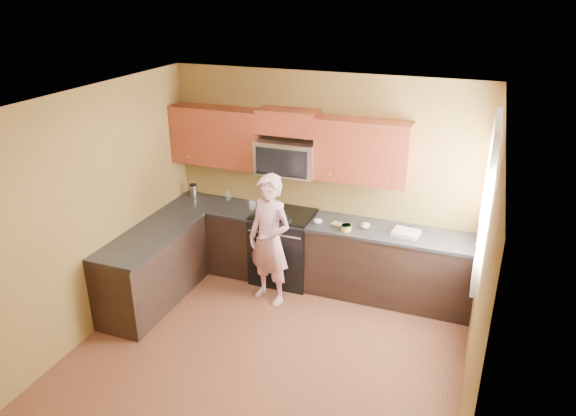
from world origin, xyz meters
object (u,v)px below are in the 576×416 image
at_px(microwave, 287,173).
at_px(woman, 270,240).
at_px(frying_pan, 282,222).
at_px(butter_tub, 346,230).
at_px(stove, 284,246).
at_px(travel_mug, 194,197).

relative_size(microwave, woman, 0.46).
relative_size(microwave, frying_pan, 1.75).
relative_size(frying_pan, butter_tub, 3.52).
bearing_deg(butter_tub, frying_pan, -172.76).
bearing_deg(stove, butter_tub, -10.16).
height_order(stove, butter_tub, butter_tub).
distance_m(microwave, travel_mug, 1.49).
distance_m(microwave, butter_tub, 1.05).
bearing_deg(butter_tub, woman, -155.77).
height_order(microwave, frying_pan, microwave).
bearing_deg(stove, microwave, 90.00).
height_order(frying_pan, butter_tub, frying_pan).
height_order(woman, butter_tub, woman).
distance_m(frying_pan, butter_tub, 0.80).
height_order(frying_pan, travel_mug, travel_mug).
bearing_deg(woman, microwave, 109.99).
bearing_deg(stove, frying_pan, -73.99).
bearing_deg(woman, stove, 110.48).
bearing_deg(microwave, stove, -90.00).
height_order(microwave, butter_tub, microwave).
xyz_separation_m(microwave, travel_mug, (-1.39, 0.02, -0.53)).
bearing_deg(travel_mug, frying_pan, -15.31).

